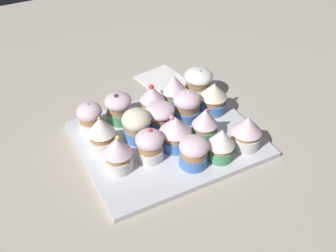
% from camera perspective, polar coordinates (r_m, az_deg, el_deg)
% --- Properties ---
extents(ground_plane, '(1.80, 1.80, 0.03)m').
position_cam_1_polar(ground_plane, '(0.88, 0.00, -2.86)').
color(ground_plane, '#B2A899').
extents(baking_tray, '(0.30, 0.36, 0.01)m').
position_cam_1_polar(baking_tray, '(0.87, 0.00, -1.83)').
color(baking_tray, silver).
rests_on(baking_tray, ground_plane).
extents(cupcake_0, '(0.05, 0.05, 0.07)m').
position_cam_1_polar(cupcake_0, '(0.87, -10.92, 1.20)').
color(cupcake_0, white).
rests_on(cupcake_0, baking_tray).
extents(cupcake_1, '(0.06, 0.06, 0.08)m').
position_cam_1_polar(cupcake_1, '(0.82, -9.34, -1.00)').
color(cupcake_1, white).
rests_on(cupcake_1, baking_tray).
extents(cupcake_2, '(0.06, 0.06, 0.08)m').
position_cam_1_polar(cupcake_2, '(0.77, -7.08, -3.81)').
color(cupcake_2, white).
rests_on(cupcake_2, baking_tray).
extents(cupcake_3, '(0.06, 0.06, 0.07)m').
position_cam_1_polar(cupcake_3, '(0.89, -6.99, 2.65)').
color(cupcake_3, '#4C9E6B').
rests_on(cupcake_3, baking_tray).
extents(cupcake_4, '(0.06, 0.06, 0.07)m').
position_cam_1_polar(cupcake_4, '(0.84, -4.44, 0.18)').
color(cupcake_4, '#477AC6').
rests_on(cupcake_4, baking_tray).
extents(cupcake_5, '(0.06, 0.06, 0.07)m').
position_cam_1_polar(cupcake_5, '(0.79, -2.59, -2.68)').
color(cupcake_5, white).
rests_on(cupcake_5, baking_tray).
extents(cupcake_6, '(0.06, 0.06, 0.07)m').
position_cam_1_polar(cupcake_6, '(0.91, -2.25, 3.70)').
color(cupcake_6, white).
rests_on(cupcake_6, baking_tray).
extents(cupcake_7, '(0.06, 0.06, 0.06)m').
position_cam_1_polar(cupcake_7, '(0.87, -0.88, 1.58)').
color(cupcake_7, '#477AC6').
rests_on(cupcake_7, baking_tray).
extents(cupcake_8, '(0.07, 0.07, 0.08)m').
position_cam_1_polar(cupcake_8, '(0.81, 1.03, -0.75)').
color(cupcake_8, '#477AC6').
rests_on(cupcake_8, baking_tray).
extents(cupcake_9, '(0.06, 0.06, 0.06)m').
position_cam_1_polar(cupcake_9, '(0.78, 3.64, -3.62)').
color(cupcake_9, '#477AC6').
rests_on(cupcake_9, baking_tray).
extents(cupcake_10, '(0.06, 0.06, 0.08)m').
position_cam_1_polar(cupcake_10, '(0.93, 0.80, 5.14)').
color(cupcake_10, '#4C9E6B').
rests_on(cupcake_10, baking_tray).
extents(cupcake_11, '(0.06, 0.06, 0.07)m').
position_cam_1_polar(cupcake_11, '(0.89, 2.66, 2.92)').
color(cupcake_11, '#477AC6').
rests_on(cupcake_11, baking_tray).
extents(cupcake_12, '(0.05, 0.05, 0.08)m').
position_cam_1_polar(cupcake_12, '(0.84, 5.22, 0.36)').
color(cupcake_12, '#4C9E6B').
rests_on(cupcake_12, baking_tray).
extents(cupcake_13, '(0.06, 0.06, 0.07)m').
position_cam_1_polar(cupcake_13, '(0.80, 7.47, -2.46)').
color(cupcake_13, '#4C9E6B').
rests_on(cupcake_13, baking_tray).
extents(cupcake_14, '(0.07, 0.07, 0.07)m').
position_cam_1_polar(cupcake_14, '(0.97, 4.28, 6.21)').
color(cupcake_14, white).
rests_on(cupcake_14, baking_tray).
extents(cupcake_15, '(0.06, 0.06, 0.08)m').
position_cam_1_polar(cupcake_15, '(0.92, 6.39, 4.09)').
color(cupcake_15, '#477AC6').
rests_on(cupcake_15, baking_tray).
extents(cupcake_16, '(0.06, 0.06, 0.07)m').
position_cam_1_polar(cupcake_16, '(0.83, 11.00, -0.76)').
color(cupcake_16, white).
rests_on(cupcake_16, baking_tray).
extents(napkin, '(0.12, 0.12, 0.01)m').
position_cam_1_polar(napkin, '(1.06, -0.89, 6.61)').
color(napkin, white).
rests_on(napkin, ground_plane).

